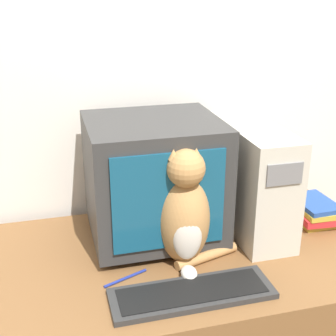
# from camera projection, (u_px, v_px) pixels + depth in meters

# --- Properties ---
(wall_back) EXTENTS (7.00, 0.05, 2.50)m
(wall_back) POSITION_uv_depth(u_px,v_px,m) (153.00, 79.00, 1.83)
(wall_back) COLOR silver
(wall_back) RESTS_ON ground_plane
(desk) EXTENTS (1.39, 0.76, 0.73)m
(desk) POSITION_uv_depth(u_px,v_px,m) (183.00, 336.00, 1.76)
(desk) COLOR brown
(desk) RESTS_ON ground_plane
(crt_monitor) EXTENTS (0.46, 0.41, 0.44)m
(crt_monitor) POSITION_uv_depth(u_px,v_px,m) (154.00, 179.00, 1.65)
(crt_monitor) COLOR #333333
(crt_monitor) RESTS_ON desk
(computer_tower) EXTENTS (0.18, 0.48, 0.40)m
(computer_tower) POSITION_uv_depth(u_px,v_px,m) (251.00, 178.00, 1.72)
(computer_tower) COLOR beige
(computer_tower) RESTS_ON desk
(keyboard) EXTENTS (0.49, 0.16, 0.02)m
(keyboard) POSITION_uv_depth(u_px,v_px,m) (192.00, 293.00, 1.39)
(keyboard) COLOR #2D2D2D
(keyboard) RESTS_ON desk
(cat) EXTENTS (0.29, 0.25, 0.41)m
(cat) POSITION_uv_depth(u_px,v_px,m) (184.00, 214.00, 1.51)
(cat) COLOR #B7844C
(cat) RESTS_ON desk
(book_stack) EXTENTS (0.17, 0.21, 0.09)m
(book_stack) POSITION_uv_depth(u_px,v_px,m) (314.00, 210.00, 1.82)
(book_stack) COLOR gold
(book_stack) RESTS_ON desk
(pen) EXTENTS (0.15, 0.07, 0.01)m
(pen) POSITION_uv_depth(u_px,v_px,m) (125.00, 278.00, 1.47)
(pen) COLOR navy
(pen) RESTS_ON desk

